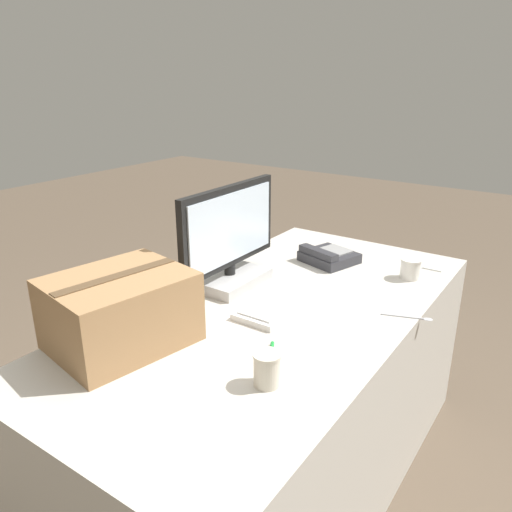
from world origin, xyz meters
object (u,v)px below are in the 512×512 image
(spoon, at_px, (415,318))
(sticky_note_pad, at_px, (434,267))
(monitor, at_px, (230,245))
(desk_phone, at_px, (328,256))
(cardboard_box, at_px, (120,310))
(paper_cup_right, at_px, (410,269))
(keyboard, at_px, (284,299))
(pen_marker, at_px, (271,353))
(paper_cup_left, at_px, (267,369))

(spoon, bearing_deg, sticky_note_pad, 79.62)
(monitor, xyz_separation_m, desk_phone, (0.44, -0.21, -0.14))
(desk_phone, xyz_separation_m, cardboard_box, (-1.00, 0.21, 0.09))
(desk_phone, height_order, spoon, desk_phone)
(sticky_note_pad, bearing_deg, paper_cup_right, 164.78)
(spoon, bearing_deg, keyboard, 178.86)
(monitor, bearing_deg, paper_cup_right, -51.00)
(sticky_note_pad, bearing_deg, keyboard, 151.87)
(monitor, bearing_deg, pen_marker, -130.01)
(paper_cup_left, xyz_separation_m, cardboard_box, (-0.07, 0.49, 0.06))
(monitor, height_order, paper_cup_left, monitor)
(paper_cup_right, relative_size, sticky_note_pad, 1.03)
(paper_cup_right, height_order, pen_marker, paper_cup_right)
(desk_phone, xyz_separation_m, sticky_note_pad, (0.20, -0.41, -0.02))
(sticky_note_pad, bearing_deg, monitor, 136.06)
(keyboard, height_order, paper_cup_right, paper_cup_right)
(monitor, height_order, paper_cup_right, monitor)
(paper_cup_right, xyz_separation_m, sticky_note_pad, (0.18, -0.05, -0.04))
(pen_marker, relative_size, sticky_note_pad, 1.39)
(desk_phone, bearing_deg, monitor, 171.66)
(keyboard, xyz_separation_m, spoon, (0.14, -0.44, -0.01))
(sticky_note_pad, bearing_deg, pen_marker, 168.97)
(keyboard, height_order, desk_phone, desk_phone)
(keyboard, distance_m, sticky_note_pad, 0.76)
(monitor, distance_m, pen_marker, 0.58)
(pen_marker, bearing_deg, paper_cup_left, 177.79)
(keyboard, bearing_deg, monitor, 85.66)
(monitor, distance_m, cardboard_box, 0.56)
(paper_cup_right, distance_m, sticky_note_pad, 0.19)
(paper_cup_left, distance_m, cardboard_box, 0.50)
(sticky_note_pad, bearing_deg, paper_cup_left, 173.72)
(desk_phone, distance_m, sticky_note_pad, 0.46)
(spoon, xyz_separation_m, cardboard_box, (-0.68, 0.70, 0.11))
(spoon, bearing_deg, desk_phone, 127.73)
(paper_cup_left, height_order, pen_marker, paper_cup_left)
(paper_cup_left, bearing_deg, spoon, -18.65)
(pen_marker, distance_m, sticky_note_pad, 1.02)
(monitor, relative_size, paper_cup_right, 6.39)
(paper_cup_right, xyz_separation_m, cardboard_box, (-1.02, 0.57, 0.07))
(keyboard, distance_m, pen_marker, 0.37)
(monitor, bearing_deg, paper_cup_left, -134.65)
(paper_cup_right, height_order, cardboard_box, cardboard_box)
(monitor, xyz_separation_m, paper_cup_left, (-0.49, -0.50, -0.12))
(paper_cup_right, bearing_deg, cardboard_box, 150.97)
(pen_marker, bearing_deg, monitor, 19.85)
(monitor, bearing_deg, keyboard, -94.61)
(desk_phone, distance_m, paper_cup_left, 0.98)
(keyboard, relative_size, sticky_note_pad, 5.48)
(pen_marker, xyz_separation_m, sticky_note_pad, (1.00, -0.20, -0.00))
(cardboard_box, bearing_deg, keyboard, -25.84)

